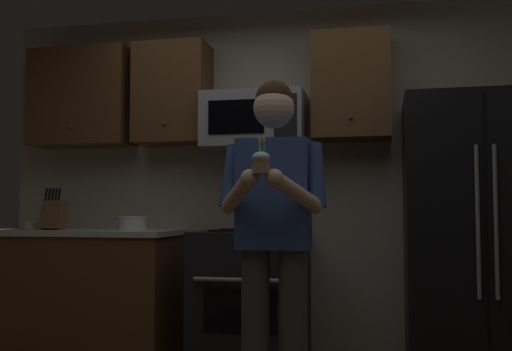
{
  "coord_description": "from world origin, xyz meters",
  "views": [
    {
      "loc": [
        0.76,
        -2.73,
        1.06
      ],
      "look_at": [
        0.1,
        0.37,
        1.25
      ],
      "focal_mm": 41.78,
      "sensor_mm": 36.0,
      "label": 1
    }
  ],
  "objects_px": {
    "microwave": "(255,121)",
    "person": "(274,223)",
    "oven_range": "(251,297)",
    "cupcake": "(261,162)",
    "bowl_large_white": "(132,223)",
    "knife_block": "(54,214)",
    "bowl_small_colored": "(31,225)",
    "refrigerator": "(477,236)"
  },
  "relations": [
    {
      "from": "knife_block",
      "to": "microwave",
      "type": "bearing_deg",
      "value": 5.62
    },
    {
      "from": "refrigerator",
      "to": "bowl_large_white",
      "type": "xyz_separation_m",
      "value": [
        -2.4,
        0.06,
        0.07
      ]
    },
    {
      "from": "person",
      "to": "bowl_small_colored",
      "type": "bearing_deg",
      "value": 153.39
    },
    {
      "from": "knife_block",
      "to": "cupcake",
      "type": "relative_size",
      "value": 1.84
    },
    {
      "from": "refrigerator",
      "to": "bowl_large_white",
      "type": "height_order",
      "value": "refrigerator"
    },
    {
      "from": "bowl_large_white",
      "to": "oven_range",
      "type": "bearing_deg",
      "value": -1.55
    },
    {
      "from": "oven_range",
      "to": "microwave",
      "type": "distance_m",
      "value": 1.26
    },
    {
      "from": "microwave",
      "to": "refrigerator",
      "type": "height_order",
      "value": "microwave"
    },
    {
      "from": "microwave",
      "to": "knife_block",
      "type": "relative_size",
      "value": 2.31
    },
    {
      "from": "oven_range",
      "to": "cupcake",
      "type": "xyz_separation_m",
      "value": [
        0.35,
        -1.33,
        0.83
      ]
    },
    {
      "from": "knife_block",
      "to": "cupcake",
      "type": "bearing_deg",
      "value": -34.94
    },
    {
      "from": "refrigerator",
      "to": "person",
      "type": "height_order",
      "value": "refrigerator"
    },
    {
      "from": "refrigerator",
      "to": "person",
      "type": "relative_size",
      "value": 1.02
    },
    {
      "from": "bowl_large_white",
      "to": "person",
      "type": "distance_m",
      "value": 1.62
    },
    {
      "from": "microwave",
      "to": "oven_range",
      "type": "bearing_deg",
      "value": -90.02
    },
    {
      "from": "microwave",
      "to": "bowl_large_white",
      "type": "bearing_deg",
      "value": -174.01
    },
    {
      "from": "microwave",
      "to": "person",
      "type": "relative_size",
      "value": 0.42
    },
    {
      "from": "knife_block",
      "to": "bowl_small_colored",
      "type": "relative_size",
      "value": 2.52
    },
    {
      "from": "knife_block",
      "to": "person",
      "type": "height_order",
      "value": "person"
    },
    {
      "from": "oven_range",
      "to": "cupcake",
      "type": "relative_size",
      "value": 5.36
    },
    {
      "from": "refrigerator",
      "to": "cupcake",
      "type": "height_order",
      "value": "refrigerator"
    },
    {
      "from": "bowl_large_white",
      "to": "cupcake",
      "type": "bearing_deg",
      "value": -47.27
    },
    {
      "from": "refrigerator",
      "to": "bowl_large_white",
      "type": "distance_m",
      "value": 2.41
    },
    {
      "from": "oven_range",
      "to": "person",
      "type": "xyz_separation_m",
      "value": [
        0.35,
        -1.0,
        0.53
      ]
    },
    {
      "from": "knife_block",
      "to": "cupcake",
      "type": "height_order",
      "value": "cupcake"
    },
    {
      "from": "refrigerator",
      "to": "bowl_large_white",
      "type": "relative_size",
      "value": 8.36
    },
    {
      "from": "bowl_large_white",
      "to": "bowl_small_colored",
      "type": "relative_size",
      "value": 1.69
    },
    {
      "from": "bowl_small_colored",
      "to": "microwave",
      "type": "bearing_deg",
      "value": 2.08
    },
    {
      "from": "bowl_large_white",
      "to": "person",
      "type": "bearing_deg",
      "value": -39.33
    },
    {
      "from": "microwave",
      "to": "bowl_large_white",
      "type": "height_order",
      "value": "microwave"
    },
    {
      "from": "knife_block",
      "to": "cupcake",
      "type": "distance_m",
      "value": 2.28
    },
    {
      "from": "oven_range",
      "to": "refrigerator",
      "type": "height_order",
      "value": "refrigerator"
    },
    {
      "from": "oven_range",
      "to": "microwave",
      "type": "xyz_separation_m",
      "value": [
        0.0,
        0.12,
        1.26
      ]
    },
    {
      "from": "microwave",
      "to": "cupcake",
      "type": "height_order",
      "value": "microwave"
    },
    {
      "from": "oven_range",
      "to": "bowl_small_colored",
      "type": "xyz_separation_m",
      "value": [
        -1.76,
        0.06,
        0.49
      ]
    },
    {
      "from": "cupcake",
      "to": "person",
      "type": "bearing_deg",
      "value": 90.0
    },
    {
      "from": "microwave",
      "to": "bowl_large_white",
      "type": "xyz_separation_m",
      "value": [
        -0.9,
        -0.09,
        -0.75
      ]
    },
    {
      "from": "oven_range",
      "to": "bowl_small_colored",
      "type": "bearing_deg",
      "value": 178.2
    },
    {
      "from": "oven_range",
      "to": "bowl_small_colored",
      "type": "distance_m",
      "value": 1.83
    },
    {
      "from": "bowl_small_colored",
      "to": "person",
      "type": "relative_size",
      "value": 0.07
    },
    {
      "from": "cupcake",
      "to": "microwave",
      "type": "bearing_deg",
      "value": 103.41
    },
    {
      "from": "oven_range",
      "to": "knife_block",
      "type": "height_order",
      "value": "knife_block"
    }
  ]
}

